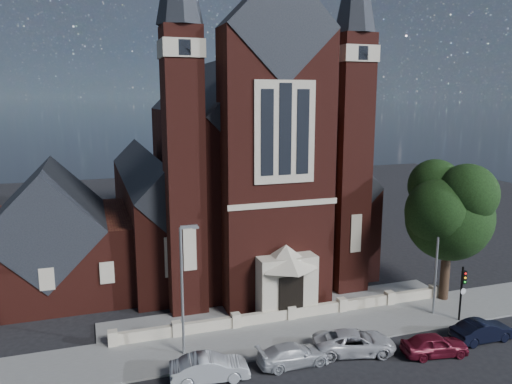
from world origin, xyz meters
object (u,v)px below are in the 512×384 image
(car_silver_a, at_px, (209,368))
(church, at_px, (227,172))
(street_lamp_right, at_px, (438,253))
(car_navy, at_px, (483,331))
(car_dark_red, at_px, (435,345))
(parish_hall, at_px, (51,241))
(car_white_suv, at_px, (355,342))
(car_silver_b, at_px, (293,355))
(street_lamp_left, at_px, (183,283))
(street_tree, at_px, (453,213))
(traffic_signal, at_px, (462,287))

(car_silver_a, bearing_deg, church, -12.43)
(church, xyz_separation_m, street_lamp_right, (10.09, -18.94, -3.59))
(car_navy, bearing_deg, car_dark_red, 97.62)
(parish_hall, distance_m, car_white_suv, 24.92)
(car_silver_b, bearing_deg, street_lamp_left, 61.92)
(street_lamp_right, height_order, car_silver_a, street_lamp_right)
(parish_hall, xyz_separation_m, street_tree, (28.60, -12.29, 2.95))
(street_lamp_left, relative_size, car_white_suv, 1.62)
(traffic_signal, bearing_deg, car_silver_b, -173.53)
(car_navy, bearing_deg, street_tree, -19.66)
(street_lamp_right, xyz_separation_m, car_navy, (0.37, -4.24, -3.92))
(traffic_signal, relative_size, car_silver_b, 0.93)
(street_lamp_right, bearing_deg, car_white_suv, -159.95)
(traffic_signal, distance_m, car_silver_b, 13.37)
(car_silver_a, xyz_separation_m, car_navy, (17.61, -1.17, -0.04))
(car_navy, bearing_deg, parish_hall, 55.48)
(parish_hall, bearing_deg, street_tree, -23.26)
(street_lamp_left, relative_size, car_silver_b, 1.88)
(car_white_suv, relative_size, car_navy, 1.21)
(car_white_suv, bearing_deg, car_silver_a, 104.29)
(car_silver_a, relative_size, car_navy, 1.05)
(car_white_suv, relative_size, car_dark_red, 1.25)
(church, distance_m, car_silver_a, 24.32)
(street_lamp_right, bearing_deg, parish_hall, 151.78)
(street_tree, distance_m, car_navy, 8.91)
(car_navy, bearing_deg, traffic_signal, -11.30)
(car_silver_a, distance_m, car_dark_red, 13.61)
(street_lamp_right, bearing_deg, car_silver_a, -169.88)
(street_tree, relative_size, traffic_signal, 2.67)
(street_tree, distance_m, street_lamp_right, 3.84)
(street_lamp_right, distance_m, traffic_signal, 2.71)
(car_silver_a, xyz_separation_m, car_dark_red, (13.50, -1.71, -0.03))
(car_dark_red, bearing_deg, street_tree, -34.98)
(street_lamp_left, distance_m, car_white_suv, 11.00)
(parish_hall, distance_m, street_lamp_right, 29.62)
(car_dark_red, bearing_deg, car_white_suv, 76.58)
(church, bearing_deg, car_silver_b, -95.56)
(street_lamp_right, height_order, car_dark_red, street_lamp_right)
(car_silver_b, xyz_separation_m, car_white_suv, (4.08, 0.09, 0.07))
(car_silver_b, height_order, car_navy, car_navy)
(parish_hall, xyz_separation_m, street_lamp_right, (26.09, -14.00, 0.59))
(church, relative_size, car_silver_a, 8.03)
(street_tree, bearing_deg, car_white_suv, -156.28)
(traffic_signal, xyz_separation_m, car_dark_red, (-4.65, -3.21, -1.90))
(parish_hall, relative_size, traffic_signal, 3.05)
(street_lamp_left, distance_m, car_silver_a, 5.01)
(car_silver_a, bearing_deg, car_dark_red, -91.68)
(street_tree, distance_m, car_dark_red, 10.98)
(church, xyz_separation_m, street_lamp_left, (-7.91, -18.94, -3.59))
(car_dark_red, height_order, car_navy, car_dark_red)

